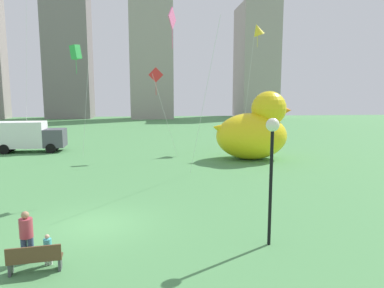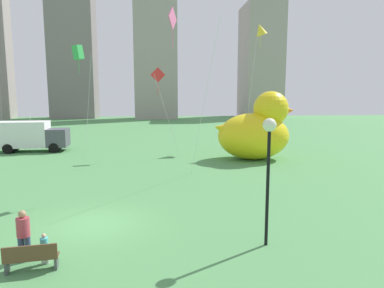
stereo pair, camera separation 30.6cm
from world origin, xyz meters
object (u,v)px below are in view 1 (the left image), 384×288
at_px(box_truck, 27,137).
at_px(park_bench, 35,258).
at_px(person_adult, 26,234).
at_px(kite_pink, 175,26).
at_px(giant_inflatable_duck, 254,130).
at_px(lamppost, 272,148).
at_px(person_child, 48,248).
at_px(kite_green, 76,53).
at_px(kite_red, 156,78).
at_px(kite_yellow, 258,30).

bearing_deg(box_truck, park_bench, -70.78).
height_order(person_adult, kite_pink, kite_pink).
height_order(giant_inflatable_duck, lamppost, giant_inflatable_duck).
distance_m(person_child, kite_pink, 14.05).
height_order(person_adult, lamppost, lamppost).
distance_m(park_bench, person_adult, 1.03).
xyz_separation_m(kite_green, kite_red, (6.45, 0.57, -1.92)).
distance_m(person_adult, kite_yellow, 30.37).
distance_m(lamppost, kite_green, 21.45).
bearing_deg(person_adult, kite_green, 96.38).
height_order(person_child, kite_green, kite_green).
relative_size(lamppost, kite_pink, 0.45).
relative_size(box_truck, kite_green, 0.70).
xyz_separation_m(person_child, kite_yellow, (13.88, 24.61, 11.20)).
distance_m(box_truck, kite_green, 10.10).
bearing_deg(kite_red, kite_yellow, 27.03).
distance_m(kite_green, kite_yellow, 17.92).
xyz_separation_m(box_truck, kite_yellow, (22.32, 1.59, 10.32)).
xyz_separation_m(box_truck, kite_red, (12.09, -3.63, 5.33)).
bearing_deg(park_bench, person_adult, 121.73).
bearing_deg(kite_pink, kite_red, 96.29).
bearing_deg(lamppost, kite_pink, 107.33).
bearing_deg(kite_green, kite_pink, -49.87).
relative_size(box_truck, kite_pink, 0.63).
bearing_deg(kite_pink, box_truck, 135.12).
bearing_deg(person_child, giant_inflatable_duck, 55.96).
bearing_deg(person_adult, kite_yellow, 59.03).
bearing_deg(person_child, kite_yellow, 60.59).
distance_m(kite_green, kite_red, 6.75).
bearing_deg(person_child, lamppost, 5.72).
height_order(park_bench, kite_yellow, kite_yellow).
bearing_deg(kite_red, kite_pink, -83.71).
height_order(lamppost, kite_pink, kite_pink).
relative_size(giant_inflatable_duck, kite_green, 0.73).
bearing_deg(lamppost, giant_inflatable_duck, 75.97).
xyz_separation_m(person_child, kite_red, (3.65, 19.39, 6.22)).
xyz_separation_m(park_bench, kite_green, (-2.55, 19.32, 8.23)).
relative_size(park_bench, giant_inflatable_duck, 0.24).
bearing_deg(giant_inflatable_duck, kite_yellow, 73.35).
bearing_deg(kite_green, kite_yellow, 19.14).
height_order(giant_inflatable_duck, kite_pink, kite_pink).
xyz_separation_m(park_bench, kite_red, (3.89, 19.89, 6.31)).
bearing_deg(box_truck, person_child, -69.85).
height_order(park_bench, person_child, person_child).
bearing_deg(person_child, person_adult, 159.09).
relative_size(lamppost, kite_red, 0.60).
relative_size(kite_green, kite_pink, 0.90).
xyz_separation_m(person_child, box_truck, (-8.45, 23.02, 0.89)).
bearing_deg(kite_red, box_truck, 163.31).
xyz_separation_m(park_bench, lamppost, (7.80, 1.25, 3.09)).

